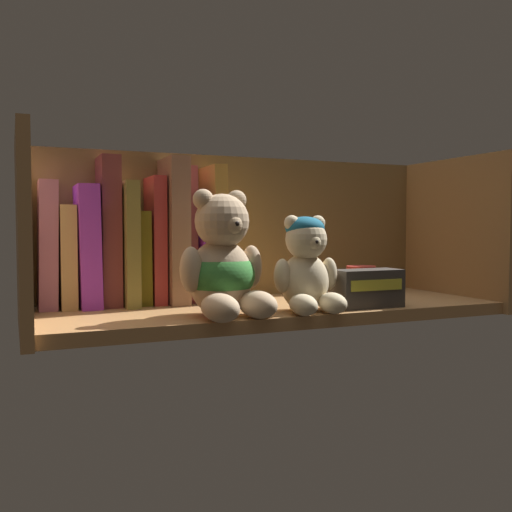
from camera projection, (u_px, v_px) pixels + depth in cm
name	position (u px, v px, depth cm)	size (l,w,h in cm)	color
shelf_board	(272.00, 311.00, 95.47)	(75.28, 26.53, 2.00)	#9E7042
shelf_back_panel	(241.00, 232.00, 107.52)	(77.68, 1.20, 28.07)	brown
shelf_side_panel_left	(23.00, 234.00, 79.67)	(1.60, 28.93, 28.07)	#9E7042
shelf_side_panel_right	(453.00, 232.00, 109.94)	(1.60, 28.93, 28.07)	#9E7042
book_0	(47.00, 245.00, 90.90)	(2.80, 9.56, 20.25)	#A26080
book_1	(66.00, 257.00, 92.14)	(2.45, 10.65, 16.42)	tan
book_2	(86.00, 246.00, 93.29)	(3.24, 12.68, 19.68)	purple
book_3	(107.00, 232.00, 94.52)	(3.05, 10.69, 24.43)	brown
book_4	(125.00, 244.00, 95.78)	(2.22, 14.76, 20.31)	olive
book_5	(140.00, 258.00, 96.85)	(2.03, 9.94, 15.58)	#746516
book_6	(154.00, 240.00, 97.64)	(2.18, 10.67, 21.38)	#B63333
book_7	(171.00, 231.00, 98.74)	(3.22, 14.15, 24.56)	#8C614A
book_8	(186.00, 235.00, 99.84)	(1.67, 9.24, 23.28)	#943C3C
book_9	(198.00, 256.00, 100.91)	(2.19, 13.26, 15.70)	purple
book_10	(212.00, 234.00, 101.70)	(2.28, 12.80, 23.54)	#B17F33
teddy_bear_larger	(223.00, 267.00, 82.80)	(13.68, 14.60, 18.44)	tan
teddy_bear_smaller	(307.00, 266.00, 87.34)	(10.68, 10.77, 14.79)	beige
pillar_candle	(361.00, 281.00, 106.25)	(5.47, 5.47, 5.75)	#C63833
small_product_box	(367.00, 288.00, 92.32)	(11.16, 5.36, 6.12)	#38332D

